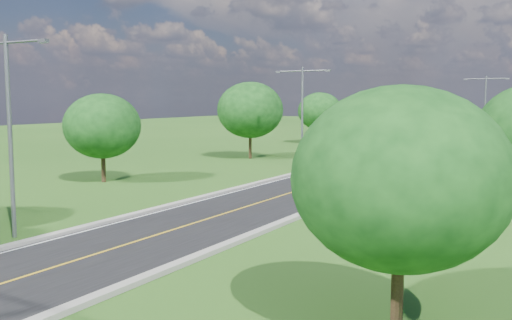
# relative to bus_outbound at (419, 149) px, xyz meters

# --- Properties ---
(ground) EXTENTS (260.00, 260.00, 0.00)m
(ground) POSITION_rel_bus_outbound_xyz_m (-3.12, 5.60, -1.63)
(ground) COLOR #234C15
(ground) RESTS_ON ground
(road) EXTENTS (8.00, 150.00, 0.06)m
(road) POSITION_rel_bus_outbound_xyz_m (-3.12, 11.60, -1.60)
(road) COLOR black
(road) RESTS_ON ground
(curb_left) EXTENTS (0.50, 150.00, 0.22)m
(curb_left) POSITION_rel_bus_outbound_xyz_m (-7.37, 11.60, -1.52)
(curb_left) COLOR gray
(curb_left) RESTS_ON ground
(curb_right) EXTENTS (0.50, 150.00, 0.22)m
(curb_right) POSITION_rel_bus_outbound_xyz_m (1.13, 11.60, -1.52)
(curb_right) COLOR gray
(curb_right) RESTS_ON ground
(speed_limit_sign) EXTENTS (0.55, 0.09, 2.40)m
(speed_limit_sign) POSITION_rel_bus_outbound_xyz_m (2.08, -16.42, -0.03)
(speed_limit_sign) COLOR slate
(speed_limit_sign) RESTS_ON ground
(overpass) EXTENTS (30.00, 3.00, 3.20)m
(overpass) POSITION_rel_bus_outbound_xyz_m (-3.12, 85.60, 0.78)
(overpass) COLOR gray
(overpass) RESTS_ON ground
(streetlight_near_left) EXTENTS (5.90, 0.25, 10.00)m
(streetlight_near_left) POSITION_rel_bus_outbound_xyz_m (-9.12, -42.40, 4.31)
(streetlight_near_left) COLOR slate
(streetlight_near_left) RESTS_ON ground
(streetlight_mid_left) EXTENTS (5.90, 0.25, 10.00)m
(streetlight_mid_left) POSITION_rel_bus_outbound_xyz_m (-9.12, -9.40, 4.31)
(streetlight_mid_left) COLOR slate
(streetlight_mid_left) RESTS_ON ground
(streetlight_far_right) EXTENTS (5.90, 0.25, 10.00)m
(streetlight_far_right) POSITION_rel_bus_outbound_xyz_m (2.88, 23.60, 4.31)
(streetlight_far_right) COLOR slate
(streetlight_far_right) RESTS_ON ground
(tree_lb) EXTENTS (6.30, 6.30, 7.33)m
(tree_lb) POSITION_rel_bus_outbound_xyz_m (-19.12, -26.40, 3.01)
(tree_lb) COLOR black
(tree_lb) RESTS_ON ground
(tree_lc) EXTENTS (7.56, 7.56, 8.79)m
(tree_lc) POSITION_rel_bus_outbound_xyz_m (-18.12, -4.40, 3.94)
(tree_lc) COLOR black
(tree_lc) RESTS_ON ground
(tree_ld) EXTENTS (6.72, 6.72, 7.82)m
(tree_ld) POSITION_rel_bus_outbound_xyz_m (-20.12, 19.60, 3.32)
(tree_ld) COLOR black
(tree_ld) RESTS_ON ground
(tree_le) EXTENTS (5.88, 5.88, 6.84)m
(tree_le) POSITION_rel_bus_outbound_xyz_m (-17.62, 43.60, 2.70)
(tree_le) COLOR black
(tree_le) RESTS_ON ground
(tree_ra) EXTENTS (6.30, 6.30, 7.33)m
(tree_ra) POSITION_rel_bus_outbound_xyz_m (10.88, -44.40, 3.01)
(tree_ra) COLOR black
(tree_ra) RESTS_ON ground
(bus_outbound) EXTENTS (3.20, 11.39, 3.14)m
(bus_outbound) POSITION_rel_bus_outbound_xyz_m (0.00, 0.00, 0.00)
(bus_outbound) COLOR silver
(bus_outbound) RESTS_ON road
(bus_inbound) EXTENTS (4.41, 11.84, 3.22)m
(bus_inbound) POSITION_rel_bus_outbound_xyz_m (-5.36, 11.11, 0.04)
(bus_inbound) COLOR silver
(bus_inbound) RESTS_ON road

